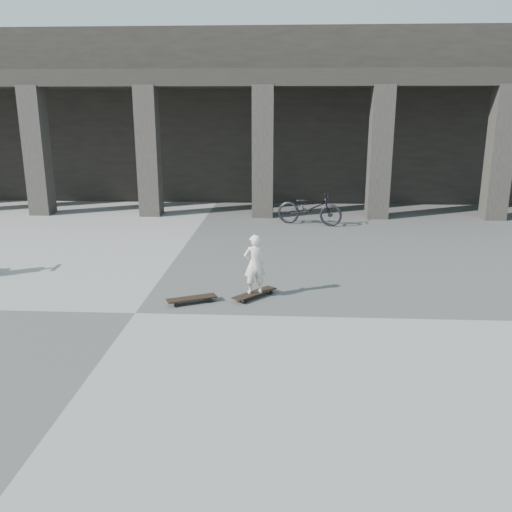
# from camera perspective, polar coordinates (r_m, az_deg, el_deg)

# --- Properties ---
(ground) EXTENTS (90.00, 90.00, 0.00)m
(ground) POSITION_cam_1_polar(r_m,az_deg,el_deg) (9.42, -12.60, -5.89)
(ground) COLOR #4B4B49
(ground) RESTS_ON ground
(colonnade) EXTENTS (28.00, 8.82, 6.00)m
(colonnade) POSITION_cam_1_polar(r_m,az_deg,el_deg) (22.34, -3.38, 14.57)
(colonnade) COLOR black
(colonnade) RESTS_ON ground
(longboard) EXTENTS (0.80, 0.86, 0.10)m
(longboard) POSITION_cam_1_polar(r_m,az_deg,el_deg) (9.89, -0.16, -3.98)
(longboard) COLOR black
(longboard) RESTS_ON ground
(skateboard_spare) EXTENTS (0.90, 0.58, 0.11)m
(skateboard_spare) POSITION_cam_1_polar(r_m,az_deg,el_deg) (9.68, -6.77, -4.50)
(skateboard_spare) COLOR black
(skateboard_spare) RESTS_ON ground
(child) EXTENTS (0.46, 0.38, 1.08)m
(child) POSITION_cam_1_polar(r_m,az_deg,el_deg) (9.72, -0.16, -0.85)
(child) COLOR silver
(child) RESTS_ON longboard
(bicycle) EXTENTS (2.04, 1.18, 1.01)m
(bicycle) POSITION_cam_1_polar(r_m,az_deg,el_deg) (16.00, 5.67, 5.08)
(bicycle) COLOR black
(bicycle) RESTS_ON ground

